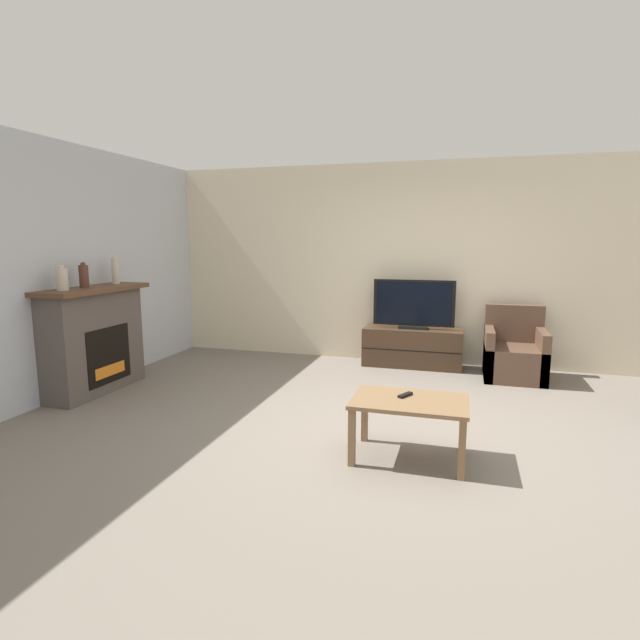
{
  "coord_description": "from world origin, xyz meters",
  "views": [
    {
      "loc": [
        0.65,
        -4.27,
        1.68
      ],
      "look_at": [
        -0.79,
        0.65,
        0.85
      ],
      "focal_mm": 28.0,
      "sensor_mm": 36.0,
      "label": 1
    }
  ],
  "objects_px": {
    "fireplace": "(94,339)",
    "mantel_vase_right": "(115,270)",
    "mantel_vase_left": "(62,279)",
    "tv_stand": "(412,347)",
    "mantel_vase_centre_left": "(84,276)",
    "tv": "(414,306)",
    "remote": "(405,395)",
    "coffee_table": "(410,408)",
    "armchair": "(514,355)"
  },
  "relations": [
    {
      "from": "tv",
      "to": "remote",
      "type": "bearing_deg",
      "value": -85.36
    },
    {
      "from": "fireplace",
      "to": "mantel_vase_left",
      "type": "height_order",
      "value": "mantel_vase_left"
    },
    {
      "from": "tv",
      "to": "tv_stand",
      "type": "bearing_deg",
      "value": 90.0
    },
    {
      "from": "mantel_vase_right",
      "to": "fireplace",
      "type": "bearing_deg",
      "value": -92.41
    },
    {
      "from": "tv_stand",
      "to": "tv",
      "type": "xyz_separation_m",
      "value": [
        0.0,
        -0.0,
        0.56
      ]
    },
    {
      "from": "armchair",
      "to": "coffee_table",
      "type": "height_order",
      "value": "armchair"
    },
    {
      "from": "fireplace",
      "to": "tv_stand",
      "type": "distance_m",
      "value": 3.91
    },
    {
      "from": "mantel_vase_centre_left",
      "to": "mantel_vase_right",
      "type": "bearing_deg",
      "value": 90.0
    },
    {
      "from": "mantel_vase_centre_left",
      "to": "tv",
      "type": "height_order",
      "value": "mantel_vase_centre_left"
    },
    {
      "from": "tv_stand",
      "to": "remote",
      "type": "xyz_separation_m",
      "value": [
        0.23,
        -2.82,
        0.23
      ]
    },
    {
      "from": "fireplace",
      "to": "tv_stand",
      "type": "relative_size",
      "value": 1.03
    },
    {
      "from": "mantel_vase_centre_left",
      "to": "mantel_vase_right",
      "type": "xyz_separation_m",
      "value": [
        0.0,
        0.5,
        0.03
      ]
    },
    {
      "from": "mantel_vase_left",
      "to": "armchair",
      "type": "xyz_separation_m",
      "value": [
        4.5,
        2.31,
        -1.01
      ]
    },
    {
      "from": "mantel_vase_centre_left",
      "to": "tv",
      "type": "distance_m",
      "value": 3.96
    },
    {
      "from": "mantel_vase_left",
      "to": "mantel_vase_centre_left",
      "type": "relative_size",
      "value": 0.95
    },
    {
      "from": "fireplace",
      "to": "remote",
      "type": "relative_size",
      "value": 8.85
    },
    {
      "from": "fireplace",
      "to": "tv",
      "type": "relative_size",
      "value": 1.26
    },
    {
      "from": "tv_stand",
      "to": "coffee_table",
      "type": "xyz_separation_m",
      "value": [
        0.27,
        -2.89,
        0.15
      ]
    },
    {
      "from": "mantel_vase_left",
      "to": "mantel_vase_right",
      "type": "bearing_deg",
      "value": 90.0
    },
    {
      "from": "mantel_vase_left",
      "to": "tv",
      "type": "distance_m",
      "value": 4.14
    },
    {
      "from": "mantel_vase_right",
      "to": "tv_stand",
      "type": "relative_size",
      "value": 0.25
    },
    {
      "from": "fireplace",
      "to": "tv",
      "type": "bearing_deg",
      "value": 32.95
    },
    {
      "from": "armchair",
      "to": "coffee_table",
      "type": "xyz_separation_m",
      "value": [
        -0.98,
        -2.69,
        0.12
      ]
    },
    {
      "from": "fireplace",
      "to": "tv",
      "type": "distance_m",
      "value": 3.9
    },
    {
      "from": "tv_stand",
      "to": "tv",
      "type": "bearing_deg",
      "value": -90.0
    },
    {
      "from": "fireplace",
      "to": "mantel_vase_right",
      "type": "distance_m",
      "value": 0.83
    },
    {
      "from": "coffee_table",
      "to": "remote",
      "type": "height_order",
      "value": "remote"
    },
    {
      "from": "remote",
      "to": "armchair",
      "type": "bearing_deg",
      "value": 96.91
    },
    {
      "from": "fireplace",
      "to": "mantel_vase_right",
      "type": "xyz_separation_m",
      "value": [
        0.02,
        0.4,
        0.73
      ]
    },
    {
      "from": "tv_stand",
      "to": "remote",
      "type": "height_order",
      "value": "tv_stand"
    },
    {
      "from": "fireplace",
      "to": "remote",
      "type": "xyz_separation_m",
      "value": [
        3.49,
        -0.7,
        -0.11
      ]
    },
    {
      "from": "tv",
      "to": "coffee_table",
      "type": "height_order",
      "value": "tv"
    },
    {
      "from": "mantel_vase_centre_left",
      "to": "coffee_table",
      "type": "relative_size",
      "value": 0.32
    },
    {
      "from": "tv",
      "to": "coffee_table",
      "type": "distance_m",
      "value": 2.93
    },
    {
      "from": "mantel_vase_centre_left",
      "to": "coffee_table",
      "type": "height_order",
      "value": "mantel_vase_centre_left"
    },
    {
      "from": "fireplace",
      "to": "mantel_vase_centre_left",
      "type": "height_order",
      "value": "mantel_vase_centre_left"
    },
    {
      "from": "mantel_vase_left",
      "to": "mantel_vase_right",
      "type": "distance_m",
      "value": 0.8
    },
    {
      "from": "mantel_vase_left",
      "to": "fireplace",
      "type": "bearing_deg",
      "value": 92.41
    },
    {
      "from": "tv",
      "to": "remote",
      "type": "relative_size",
      "value": 7.03
    },
    {
      "from": "mantel_vase_left",
      "to": "remote",
      "type": "distance_m",
      "value": 3.58
    },
    {
      "from": "mantel_vase_centre_left",
      "to": "tv_stand",
      "type": "height_order",
      "value": "mantel_vase_centre_left"
    },
    {
      "from": "mantel_vase_right",
      "to": "armchair",
      "type": "relative_size",
      "value": 0.37
    },
    {
      "from": "mantel_vase_centre_left",
      "to": "tv",
      "type": "xyz_separation_m",
      "value": [
        3.25,
        2.22,
        -0.48
      ]
    },
    {
      "from": "mantel_vase_right",
      "to": "mantel_vase_centre_left",
      "type": "bearing_deg",
      "value": -90.0
    },
    {
      "from": "fireplace",
      "to": "mantel_vase_right",
      "type": "bearing_deg",
      "value": 87.59
    },
    {
      "from": "fireplace",
      "to": "armchair",
      "type": "xyz_separation_m",
      "value": [
        4.52,
        1.91,
        -0.31
      ]
    },
    {
      "from": "mantel_vase_left",
      "to": "mantel_vase_right",
      "type": "relative_size",
      "value": 0.8
    },
    {
      "from": "tv_stand",
      "to": "coffee_table",
      "type": "distance_m",
      "value": 2.91
    },
    {
      "from": "tv_stand",
      "to": "remote",
      "type": "relative_size",
      "value": 8.58
    },
    {
      "from": "mantel_vase_centre_left",
      "to": "tv",
      "type": "relative_size",
      "value": 0.26
    }
  ]
}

